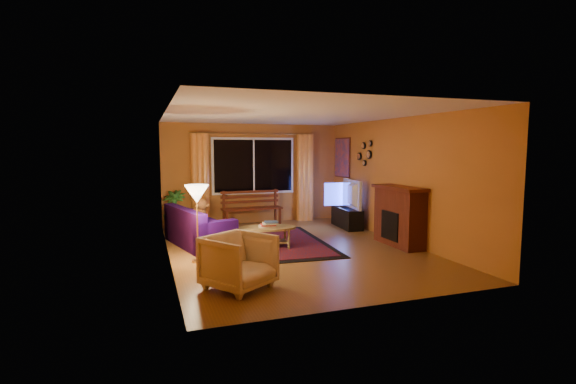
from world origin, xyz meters
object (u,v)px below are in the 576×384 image
object	(u,v)px
coffee_table	(267,238)
tv_console	(347,218)
armchair	(239,259)
bench	(252,217)
floor_lamp	(197,224)
sofa	(199,226)

from	to	relation	value
coffee_table	tv_console	size ratio (longest dim) A/B	0.99
armchair	tv_console	world-z (taller)	armchair
bench	floor_lamp	size ratio (longest dim) A/B	1.15
sofa	bench	bearing A→B (deg)	33.12
armchair	floor_lamp	xyz separation A→B (m)	(-0.36, 1.53, 0.23)
floor_lamp	tv_console	xyz separation A→B (m)	(3.75, 1.94, -0.40)
coffee_table	tv_console	bearing A→B (deg)	30.08
floor_lamp	coffee_table	size ratio (longest dim) A/B	1.13
tv_console	coffee_table	bearing A→B (deg)	-145.25
bench	armchair	distance (m)	4.53
armchair	sofa	bearing A→B (deg)	59.85
bench	coffee_table	size ratio (longest dim) A/B	1.29
sofa	tv_console	xyz separation A→B (m)	(3.58, 0.72, -0.14)
sofa	coffee_table	world-z (taller)	sofa
bench	armchair	xyz separation A→B (m)	(-1.28, -4.35, 0.19)
armchair	floor_lamp	world-z (taller)	floor_lamp
bench	sofa	distance (m)	2.17
sofa	armchair	distance (m)	2.76
coffee_table	tv_console	world-z (taller)	tv_console
armchair	coffee_table	distance (m)	2.32
armchair	tv_console	distance (m)	4.86
sofa	floor_lamp	distance (m)	1.26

